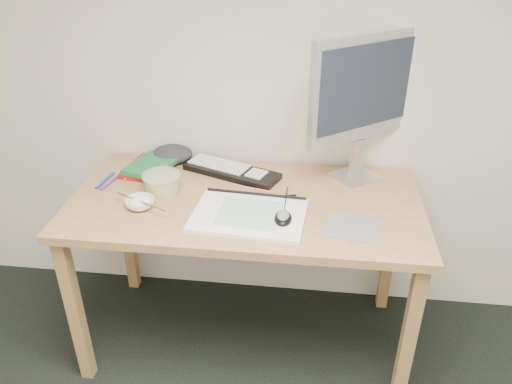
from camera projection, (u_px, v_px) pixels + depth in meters
desk at (246, 217)px, 2.03m from camera, size 1.40×0.70×0.75m
mousepad at (353, 227)px, 1.82m from camera, size 0.22×0.21×0.00m
sketchpad at (249, 215)px, 1.88m from camera, size 0.44×0.33×0.01m
keyboard at (232, 171)px, 2.18m from camera, size 0.45×0.28×0.03m
monitor at (364, 92)px, 1.97m from camera, size 0.43×0.36×0.61m
mouse at (283, 216)px, 1.83m from camera, size 0.07×0.11×0.04m
rice_bowl at (140, 203)px, 1.93m from camera, size 0.12×0.12×0.04m
chopsticks at (140, 202)px, 1.90m from camera, size 0.23×0.13×0.02m
fruit_tub at (162, 183)px, 2.03m from camera, size 0.18×0.18×0.08m
book_red at (149, 168)px, 2.21m from camera, size 0.21×0.26×0.02m
book_green at (152, 165)px, 2.19m from camera, size 0.22×0.26×0.02m
cloth_lump at (172, 154)px, 2.29m from camera, size 0.18×0.16×0.06m
pencil_pink at (254, 189)px, 2.06m from camera, size 0.17×0.05×0.01m
pencil_tan at (254, 199)px, 1.99m from camera, size 0.14×0.13×0.01m
pencil_black at (274, 197)px, 2.01m from camera, size 0.18×0.06×0.01m
marker_blue at (105, 180)px, 2.12m from camera, size 0.03×0.15×0.01m
marker_orange at (130, 174)px, 2.17m from camera, size 0.02×0.13×0.01m
marker_purple at (110, 183)px, 2.10m from camera, size 0.04×0.13×0.01m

